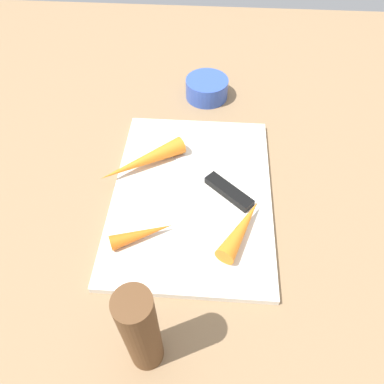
{
  "coord_description": "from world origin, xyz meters",
  "views": [
    {
      "loc": [
        0.38,
        0.03,
        0.48
      ],
      "look_at": [
        0.0,
        0.0,
        0.01
      ],
      "focal_mm": 34.46,
      "sensor_mm": 36.0,
      "label": 1
    }
  ],
  "objects_px": {
    "carrot_medium": "(242,228)",
    "carrot_longest": "(142,161)",
    "knife": "(223,187)",
    "small_bowl": "(207,88)",
    "carrot_shortest": "(142,234)",
    "cutting_board": "(192,194)",
    "pepper_grinder": "(141,332)"
  },
  "relations": [
    {
      "from": "carrot_longest",
      "to": "cutting_board",
      "type": "bearing_deg",
      "value": 115.52
    },
    {
      "from": "cutting_board",
      "to": "small_bowl",
      "type": "distance_m",
      "value": 0.28
    },
    {
      "from": "knife",
      "to": "carrot_longest",
      "type": "distance_m",
      "value": 0.15
    },
    {
      "from": "knife",
      "to": "carrot_shortest",
      "type": "height_order",
      "value": "carrot_shortest"
    },
    {
      "from": "carrot_medium",
      "to": "carrot_longest",
      "type": "bearing_deg",
      "value": 79.71
    },
    {
      "from": "carrot_longest",
      "to": "carrot_shortest",
      "type": "xyz_separation_m",
      "value": [
        0.14,
        0.02,
        -0.0
      ]
    },
    {
      "from": "carrot_longest",
      "to": "small_bowl",
      "type": "bearing_deg",
      "value": -149.41
    },
    {
      "from": "carrot_longest",
      "to": "small_bowl",
      "type": "distance_m",
      "value": 0.25
    },
    {
      "from": "carrot_longest",
      "to": "carrot_medium",
      "type": "height_order",
      "value": "same"
    },
    {
      "from": "carrot_shortest",
      "to": "cutting_board",
      "type": "bearing_deg",
      "value": 30.7
    },
    {
      "from": "pepper_grinder",
      "to": "small_bowl",
      "type": "bearing_deg",
      "value": 174.61
    },
    {
      "from": "knife",
      "to": "carrot_longest",
      "type": "relative_size",
      "value": 1.04
    },
    {
      "from": "cutting_board",
      "to": "small_bowl",
      "type": "xyz_separation_m",
      "value": [
        -0.28,
        0.01,
        0.01
      ]
    },
    {
      "from": "carrot_medium",
      "to": "pepper_grinder",
      "type": "distance_m",
      "value": 0.22
    },
    {
      "from": "carrot_longest",
      "to": "carrot_medium",
      "type": "distance_m",
      "value": 0.21
    },
    {
      "from": "knife",
      "to": "small_bowl",
      "type": "xyz_separation_m",
      "value": [
        -0.27,
        -0.04,
        0.0
      ]
    },
    {
      "from": "carrot_medium",
      "to": "cutting_board",
      "type": "bearing_deg",
      "value": 72.56
    },
    {
      "from": "knife",
      "to": "carrot_shortest",
      "type": "distance_m",
      "value": 0.16
    },
    {
      "from": "carrot_shortest",
      "to": "knife",
      "type": "bearing_deg",
      "value": 17.41
    },
    {
      "from": "carrot_shortest",
      "to": "small_bowl",
      "type": "height_order",
      "value": "small_bowl"
    },
    {
      "from": "knife",
      "to": "carrot_medium",
      "type": "height_order",
      "value": "carrot_medium"
    },
    {
      "from": "carrot_medium",
      "to": "knife",
      "type": "bearing_deg",
      "value": 45.19
    },
    {
      "from": "small_bowl",
      "to": "knife",
      "type": "bearing_deg",
      "value": 8.15
    },
    {
      "from": "carrot_longest",
      "to": "carrot_shortest",
      "type": "height_order",
      "value": "carrot_longest"
    },
    {
      "from": "cutting_board",
      "to": "small_bowl",
      "type": "height_order",
      "value": "small_bowl"
    },
    {
      "from": "carrot_longest",
      "to": "pepper_grinder",
      "type": "xyz_separation_m",
      "value": [
        0.3,
        0.05,
        0.05
      ]
    },
    {
      "from": "knife",
      "to": "carrot_medium",
      "type": "bearing_deg",
      "value": 150.2
    },
    {
      "from": "cutting_board",
      "to": "carrot_shortest",
      "type": "xyz_separation_m",
      "value": [
        0.09,
        -0.07,
        0.02
      ]
    },
    {
      "from": "pepper_grinder",
      "to": "cutting_board",
      "type": "bearing_deg",
      "value": 171.52
    },
    {
      "from": "carrot_shortest",
      "to": "carrot_medium",
      "type": "bearing_deg",
      "value": -16.87
    },
    {
      "from": "small_bowl",
      "to": "pepper_grinder",
      "type": "distance_m",
      "value": 0.54
    },
    {
      "from": "carrot_longest",
      "to": "carrot_shortest",
      "type": "distance_m",
      "value": 0.15
    }
  ]
}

